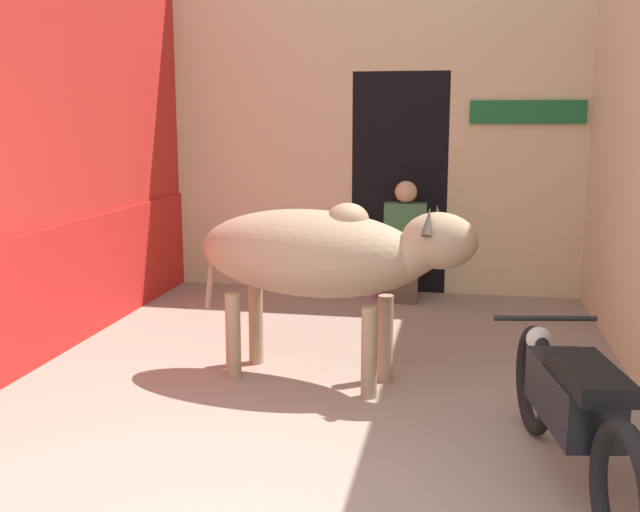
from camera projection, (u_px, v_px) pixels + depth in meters
The scene contains 6 objects.
wall_left_shopfront at pixel (45, 130), 5.85m from camera, with size 0.25×5.09×3.67m.
wall_back_with_doorway at pixel (386, 143), 8.16m from camera, with size 4.39×0.93×3.67m.
cow at pixel (322, 255), 5.23m from camera, with size 2.08×0.98×1.32m.
motorcycle_near at pixel (572, 407), 3.76m from camera, with size 0.59×2.03×0.76m.
shopkeeper_seated at pixel (405, 238), 7.65m from camera, with size 0.43×0.34×1.24m.
plastic_stool at pixel (371, 273), 7.94m from camera, with size 0.29×0.29×0.45m.
Camera 1 is at (0.94, -2.89, 1.87)m, focal length 42.00 mm.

